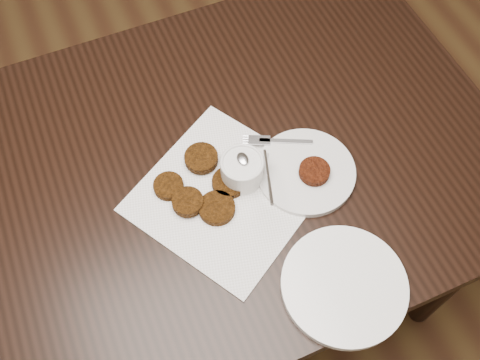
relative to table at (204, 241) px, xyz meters
name	(u,v)px	position (x,y,z in m)	size (l,w,h in m)	color
floor	(213,344)	(-0.06, -0.17, -0.38)	(4.00, 4.00, 0.00)	#54391C
table	(204,241)	(0.00, 0.00, 0.00)	(1.30, 0.83, 0.75)	black
napkin	(226,194)	(0.04, -0.08, 0.38)	(0.31, 0.31, 0.00)	white
sauce_ramekin	(242,161)	(0.08, -0.06, 0.44)	(0.11, 0.11, 0.12)	white
patty_cluster	(195,190)	(-0.02, -0.06, 0.39)	(0.23, 0.23, 0.02)	#592E0B
plate_with_patty	(306,170)	(0.20, -0.10, 0.39)	(0.20, 0.20, 0.03)	silver
plate_empty	(344,285)	(0.16, -0.34, 0.38)	(0.22, 0.22, 0.02)	white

